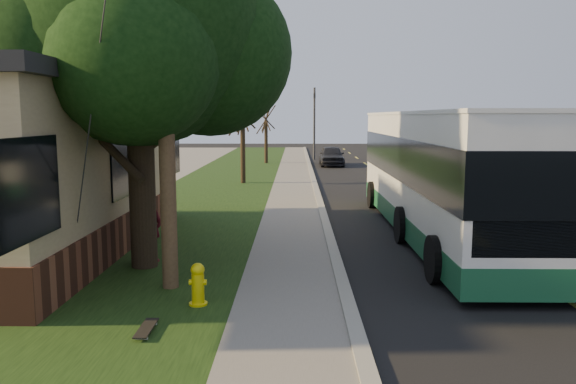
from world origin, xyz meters
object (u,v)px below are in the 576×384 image
at_px(traffic_signal, 314,118).
at_px(skateboard_main, 146,329).
at_px(distant_car, 331,156).
at_px(bare_tree_near, 243,140).
at_px(utility_pole, 163,42).
at_px(bare_tree_far, 266,135).
at_px(fire_hydrant, 198,284).
at_px(transit_bus, 444,170).
at_px(leafy_tree, 140,26).
at_px(skateboarder, 149,219).
at_px(dumpster, 24,215).

relative_size(traffic_signal, skateboard_main, 6.73).
bearing_deg(distant_car, bare_tree_near, -114.96).
bearing_deg(utility_pole, distant_car, 80.12).
bearing_deg(bare_tree_far, distant_car, -17.48).
xyz_separation_m(fire_hydrant, bare_tree_near, (-0.90, 18.00, 1.72)).
bearing_deg(distant_car, bare_tree_far, 162.85).
bearing_deg(transit_bus, skateboard_main, -130.56).
xyz_separation_m(bare_tree_near, transit_bus, (6.70, -11.82, -0.32)).
bearing_deg(leafy_tree, transit_bus, 25.63).
xyz_separation_m(bare_tree_near, skateboarder, (-0.71, -15.02, -1.14)).
distance_m(transit_bus, skateboard_main, 9.94).
bearing_deg(leafy_tree, skateboard_main, -75.63).
distance_m(utility_pole, skateboarder, 4.22).
bearing_deg(bare_tree_far, fire_hydrant, -89.24).
bearing_deg(fire_hydrant, distant_car, 81.84).
relative_size(bare_tree_far, transit_bus, 0.32).
xyz_separation_m(transit_bus, skateboard_main, (-6.37, -7.44, -1.71)).
distance_m(bare_tree_near, skateboarder, 15.08).
bearing_deg(distant_car, skateboarder, -102.24).
xyz_separation_m(traffic_signal, dumpster, (-8.82, -28.41, -2.53)).
bearing_deg(skateboarder, distant_car, -67.54).
relative_size(transit_bus, distant_car, 3.20).
height_order(traffic_signal, skateboarder, traffic_signal).
xyz_separation_m(skateboarder, dumpster, (-4.11, 2.61, -0.38)).
relative_size(utility_pole, skateboard_main, 11.10).
distance_m(bare_tree_near, traffic_signal, 16.52).
bearing_deg(bare_tree_near, leafy_tree, -92.50).
distance_m(skateboarder, dumpster, 4.89).
bearing_deg(dumpster, traffic_signal, 72.75).
bearing_deg(skateboarder, transit_bus, -121.59).
height_order(fire_hydrant, skateboarder, skateboarder).
height_order(leafy_tree, bare_tree_far, leafy_tree).
relative_size(transit_bus, dumpster, 9.12).
relative_size(bare_tree_near, transit_bus, 0.34).
height_order(fire_hydrant, distant_car, distant_car).
distance_m(leafy_tree, dumpster, 6.82).
height_order(leafy_tree, transit_bus, leafy_tree).
distance_m(leafy_tree, skateboarder, 4.17).
bearing_deg(bare_tree_near, skateboard_main, -89.02).
height_order(leafy_tree, dumpster, leafy_tree).
bearing_deg(skateboard_main, skateboarder, 103.80).
height_order(utility_pole, dumpster, utility_pole).
height_order(utility_pole, distant_car, utility_pole).
xyz_separation_m(utility_pole, bare_tree_far, (0.31, 29.01, -2.63)).
bearing_deg(leafy_tree, bare_tree_near, 87.50).
distance_m(fire_hydrant, transit_bus, 8.59).
xyz_separation_m(skateboard_main, distant_car, (4.67, 29.84, 0.55)).
distance_m(fire_hydrant, dumpster, 8.00).
bearing_deg(skateboard_main, traffic_signal, 84.06).
distance_m(skateboarder, distant_car, 26.23).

